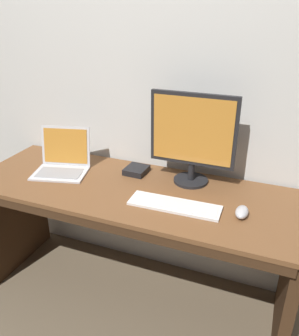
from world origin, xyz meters
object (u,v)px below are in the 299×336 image
(laptop_silver, at_px, (63,160))
(external_drive_box, at_px, (136,170))
(computer_mouse, at_px, (242,212))
(wired_keyboard, at_px, (175,205))
(external_monitor, at_px, (193,136))

(laptop_silver, relative_size, external_drive_box, 2.66)
(laptop_silver, height_order, computer_mouse, laptop_silver)
(computer_mouse, relative_size, external_drive_box, 0.81)
(computer_mouse, bearing_deg, external_drive_box, 159.12)
(laptop_silver, bearing_deg, wired_keyboard, -11.88)
(laptop_silver, bearing_deg, external_drive_box, 15.81)
(external_monitor, distance_m, wired_keyboard, 0.39)
(laptop_silver, distance_m, external_drive_box, 0.45)
(laptop_silver, height_order, wired_keyboard, laptop_silver)
(wired_keyboard, distance_m, computer_mouse, 0.32)
(wired_keyboard, distance_m, external_drive_box, 0.43)
(external_drive_box, bearing_deg, wired_keyboard, -40.46)
(computer_mouse, height_order, external_drive_box, computer_mouse)
(external_monitor, relative_size, external_drive_box, 3.77)
(external_monitor, relative_size, computer_mouse, 4.66)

